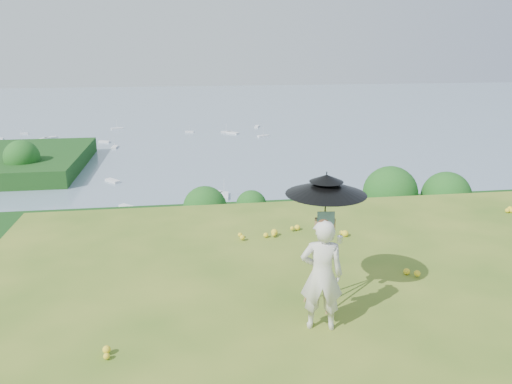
{
  "coord_description": "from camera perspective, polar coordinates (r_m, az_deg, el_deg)",
  "views": [
    {
      "loc": [
        -3.27,
        -4.51,
        3.76
      ],
      "look_at": [
        -1.98,
        4.35,
        1.07
      ],
      "focal_mm": 35.0,
      "sensor_mm": 36.0,
      "label": 1
    }
  ],
  "objects": [
    {
      "name": "moored_boats",
      "position": [
        169.94,
        -11.19,
        3.65
      ],
      "size": [
        140.0,
        140.0,
        0.7
      ],
      "primitive_type": null,
      "color": "white",
      "rests_on": "bay_water"
    },
    {
      "name": "shoreline_tier",
      "position": [
        88.96,
        -5.36,
        -9.94
      ],
      "size": [
        170.0,
        28.0,
        8.0
      ],
      "primitive_type": "cube",
      "color": "#71665A",
      "rests_on": "bay_water"
    },
    {
      "name": "harbor_town",
      "position": [
        86.25,
        -5.48,
        -6.07
      ],
      "size": [
        110.0,
        22.0,
        5.0
      ],
      "primitive_type": null,
      "color": "silver",
      "rests_on": "shoreline_tier"
    },
    {
      "name": "sun_umbrella",
      "position": [
        7.09,
        7.96,
        -0.9
      ],
      "size": [
        1.29,
        1.29,
        0.82
      ],
      "primitive_type": null,
      "rotation": [
        0.0,
        0.0,
        -0.13
      ],
      "color": "black",
      "rests_on": "field_easel"
    },
    {
      "name": "painter_cap",
      "position": [
        6.51,
        7.76,
        -3.5
      ],
      "size": [
        0.22,
        0.25,
        0.1
      ],
      "primitive_type": null,
      "rotation": [
        0.0,
        0.0,
        -0.23
      ],
      "color": "pink",
      "rests_on": "painter"
    },
    {
      "name": "wildflowers",
      "position": [
        6.86,
        22.93,
        -17.44
      ],
      "size": [
        10.0,
        10.5,
        0.12
      ],
      "primitive_type": null,
      "color": "yellow",
      "rests_on": "ground"
    },
    {
      "name": "slope_trees",
      "position": [
        43.86,
        -3.23,
        -8.66
      ],
      "size": [
        110.0,
        50.0,
        6.0
      ],
      "primitive_type": null,
      "color": "#195419",
      "rests_on": "forest_slope"
    },
    {
      "name": "field_easel",
      "position": [
        7.37,
        7.72,
        -7.59
      ],
      "size": [
        0.63,
        0.63,
        1.5
      ],
      "primitive_type": null,
      "rotation": [
        0.0,
        0.0,
        -0.13
      ],
      "color": "#A27E44",
      "rests_on": "ground"
    },
    {
      "name": "painter",
      "position": [
        6.8,
        7.51,
        -9.39
      ],
      "size": [
        0.64,
        0.49,
        1.57
      ],
      "primitive_type": "imported",
      "rotation": [
        0.0,
        0.0,
        2.94
      ],
      "color": "silver",
      "rests_on": "ground"
    },
    {
      "name": "ground",
      "position": [
        6.72,
        24.0,
        -18.96
      ],
      "size": [
        14.0,
        14.0,
        0.0
      ],
      "primitive_type": "plane",
      "color": "#406A1E",
      "rests_on": "ground"
    },
    {
      "name": "bay_water",
      "position": [
        247.43,
        -7.48,
        7.77
      ],
      "size": [
        700.0,
        700.0,
        0.0
      ],
      "primitive_type": "plane",
      "color": "slate",
      "rests_on": "ground"
    }
  ]
}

